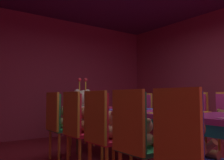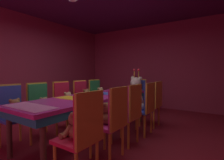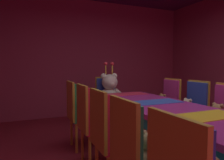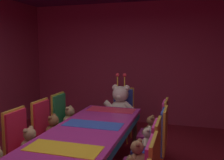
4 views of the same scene
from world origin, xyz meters
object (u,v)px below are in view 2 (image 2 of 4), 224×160
(teddy_right_1, at_px, (106,115))
(teddy_left_1, at_px, (44,106))
(chair_left_0, at_px, (11,108))
(teddy_left_3, at_px, (87,97))
(king_teddy_bear, at_px, (136,89))
(teddy_right_3, at_px, (139,104))
(throne_chair, at_px, (138,93))
(chair_right_3, at_px, (146,103))
(teddy_left_4, at_px, (101,94))
(chair_left_2, at_px, (63,100))
(teddy_left_2, at_px, (68,100))
(chair_left_3, at_px, (82,96))
(chair_right_1, at_px, (114,116))
(chair_right_0, at_px, (85,128))
(chair_left_1, at_px, (40,103))
(banquet_table, at_px, (93,100))
(teddy_right_2, at_px, (123,108))
(chair_right_4, at_px, (155,99))
(teddy_right_4, at_px, (149,100))
(teddy_left_0, at_px, (15,110))
(chair_left_4, at_px, (96,94))
(chair_right_2, at_px, (131,108))
(teddy_right_0, at_px, (75,127))

(teddy_right_1, bearing_deg, teddy_left_1, 1.20)
(chair_left_0, height_order, teddy_left_3, chair_left_0)
(king_teddy_bear, bearing_deg, teddy_right_3, 28.54)
(teddy_right_1, distance_m, throne_chair, 2.62)
(chair_right_3, bearing_deg, teddy_left_4, -20.84)
(chair_left_2, height_order, teddy_left_2, chair_left_2)
(chair_left_3, distance_m, throne_chair, 1.65)
(chair_right_1, bearing_deg, teddy_right_1, 0.00)
(teddy_left_1, relative_size, chair_right_0, 0.29)
(chair_left_2, bearing_deg, chair_left_1, -91.04)
(chair_left_0, relative_size, chair_left_2, 1.00)
(chair_right_0, bearing_deg, banquet_table, -53.25)
(chair_left_2, xyz_separation_m, teddy_left_4, (0.13, 1.14, -0.00))
(chair_left_0, bearing_deg, banquet_table, 52.97)
(teddy_left_2, distance_m, teddy_right_2, 1.33)
(chair_right_4, bearing_deg, teddy_right_4, 0.00)
(king_teddy_bear, bearing_deg, teddy_right_1, 16.07)
(teddy_right_1, bearing_deg, teddy_left_0, 22.00)
(teddy_right_3, xyz_separation_m, teddy_right_4, (-0.03, 0.56, 0.00))
(chair_right_0, relative_size, teddy_right_2, 3.21)
(chair_right_0, height_order, king_teddy_bear, king_teddy_bear)
(chair_right_1, bearing_deg, teddy_left_1, 1.08)
(teddy_right_1, bearing_deg, chair_right_4, -94.38)
(banquet_table, bearing_deg, teddy_left_0, -121.77)
(teddy_left_2, bearing_deg, chair_left_1, -105.68)
(chair_left_3, height_order, teddy_right_3, chair_left_3)
(chair_left_2, height_order, king_teddy_bear, king_teddy_bear)
(teddy_right_3, bearing_deg, teddy_right_1, 89.18)
(banquet_table, bearing_deg, chair_left_4, 126.20)
(chair_right_0, relative_size, teddy_right_3, 3.46)
(chair_left_1, xyz_separation_m, chair_left_3, (0.01, 1.12, 0.00))
(teddy_left_0, height_order, chair_left_3, chair_left_3)
(chair_left_2, relative_size, king_teddy_bear, 1.20)
(teddy_right_1, relative_size, throne_chair, 0.33)
(chair_right_2, distance_m, chair_right_4, 1.11)
(teddy_right_0, height_order, chair_right_4, chair_right_4)
(throne_chair, bearing_deg, teddy_left_0, -12.25)
(teddy_left_2, height_order, chair_left_3, chair_left_3)
(chair_right_1, bearing_deg, teddy_left_3, -36.34)
(chair_right_1, height_order, chair_right_4, same)
(teddy_left_0, bearing_deg, teddy_right_2, 39.10)
(teddy_left_4, xyz_separation_m, teddy_right_0, (1.38, -2.26, -0.01))
(teddy_right_0, bearing_deg, teddy_left_1, -22.44)
(teddy_left_4, xyz_separation_m, teddy_right_3, (1.38, -0.58, -0.02))
(teddy_left_0, height_order, teddy_right_2, teddy_left_0)
(teddy_left_1, xyz_separation_m, chair_right_4, (1.49, 1.67, 0.02))
(teddy_left_0, height_order, chair_right_0, chair_right_0)
(chair_left_3, xyz_separation_m, teddy_right_0, (1.51, -1.69, -0.01))
(chair_left_4, height_order, chair_right_4, same)
(teddy_left_1, bearing_deg, king_teddy_bear, 74.13)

